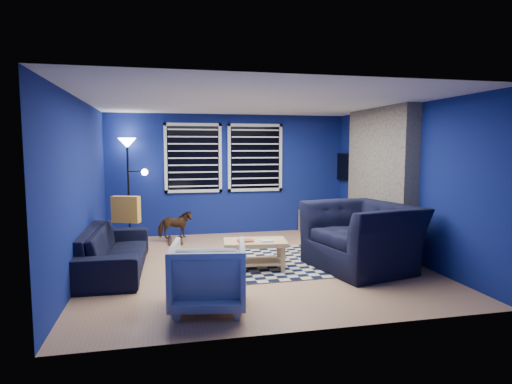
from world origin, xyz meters
TOP-DOWN VIEW (x-y plane):
  - floor at (0.00, 0.00)m, footprint 5.00×5.00m
  - ceiling at (0.00, 0.00)m, footprint 5.00×5.00m
  - wall_back at (0.00, 2.50)m, footprint 5.00×0.00m
  - wall_left at (-2.50, 0.00)m, footprint 0.00×5.00m
  - wall_right at (2.50, 0.00)m, footprint 0.00×5.00m
  - fireplace at (2.36, 0.50)m, footprint 0.65×2.00m
  - window_left at (-0.75, 2.46)m, footprint 1.17×0.06m
  - window_right at (0.55, 2.46)m, footprint 1.17×0.06m
  - tv at (2.45, 2.00)m, footprint 0.07×1.00m
  - rug at (0.13, 0.03)m, footprint 2.54×2.05m
  - sofa at (-2.10, 0.09)m, footprint 2.21×0.92m
  - armchair_big at (1.53, -0.57)m, footprint 1.76×1.62m
  - armchair_bent at (-0.90, -1.69)m, footprint 0.95×0.97m
  - rocking_horse at (-1.16, 1.84)m, footprint 0.32×0.65m
  - coffee_table at (-0.06, -0.29)m, footprint 0.98×0.64m
  - cabinet at (1.77, 2.25)m, footprint 0.61×0.46m
  - floor_lamp at (-2.00, 2.25)m, footprint 0.54×0.33m
  - throw_pillow at (-1.95, 0.55)m, footprint 0.46×0.28m

SIDE VIEW (x-z plane):
  - floor at x=0.00m, z-range 0.00..0.00m
  - rug at x=0.13m, z-range 0.00..0.02m
  - cabinet at x=1.77m, z-range -0.03..0.52m
  - coffee_table at x=-0.06m, z-range 0.09..0.55m
  - sofa at x=-2.10m, z-range 0.00..0.64m
  - rocking_horse at x=-1.16m, z-range 0.07..0.60m
  - armchair_bent at x=-0.90m, z-range 0.00..0.77m
  - armchair_big at x=1.53m, z-range 0.00..0.98m
  - throw_pillow at x=-1.95m, z-range 0.64..1.06m
  - fireplace at x=2.36m, z-range -0.05..2.45m
  - wall_back at x=0.00m, z-range -1.25..3.75m
  - wall_left at x=-2.50m, z-range -1.25..3.75m
  - wall_right at x=2.50m, z-range -1.25..3.75m
  - tv at x=2.45m, z-range 1.11..1.69m
  - window_left at x=-0.75m, z-range 0.89..2.31m
  - window_right at x=0.55m, z-range 0.89..2.31m
  - floor_lamp at x=-2.00m, z-range 0.64..2.63m
  - ceiling at x=0.00m, z-range 2.50..2.50m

